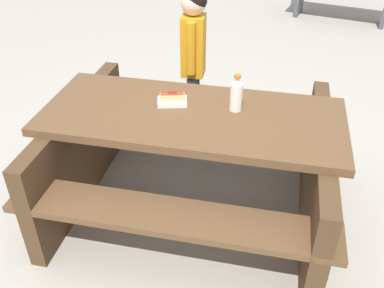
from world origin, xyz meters
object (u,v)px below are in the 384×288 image
(picnic_table, at_px, (192,154))
(child_in_coat, at_px, (194,46))
(hotdog_tray, at_px, (172,99))
(soda_bottle, at_px, (236,94))

(picnic_table, relative_size, child_in_coat, 1.73)
(hotdog_tray, relative_size, child_in_coat, 0.15)
(picnic_table, distance_m, hotdog_tray, 0.37)
(soda_bottle, relative_size, child_in_coat, 0.19)
(picnic_table, bearing_deg, hotdog_tray, -47.80)
(soda_bottle, height_order, child_in_coat, child_in_coat)
(picnic_table, distance_m, child_in_coat, 1.01)
(child_in_coat, bearing_deg, soda_bottle, 99.92)
(picnic_table, xyz_separation_m, soda_bottle, (-0.26, -0.01, 0.41))
(soda_bottle, xyz_separation_m, child_in_coat, (0.16, -0.93, -0.06))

